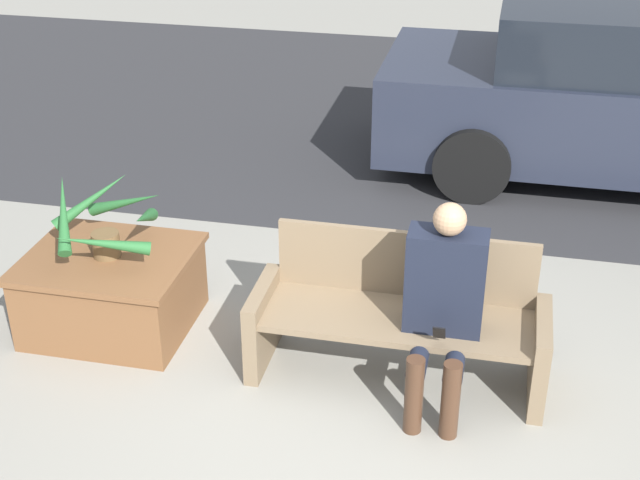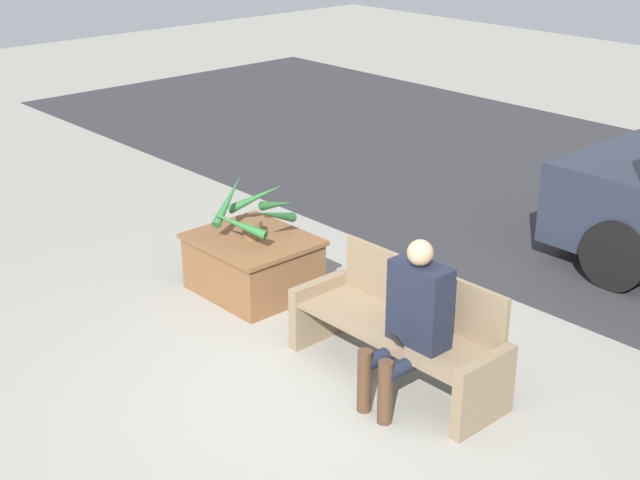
{
  "view_description": "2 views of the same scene",
  "coord_description": "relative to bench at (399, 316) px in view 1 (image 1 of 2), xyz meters",
  "views": [
    {
      "loc": [
        0.72,
        -3.8,
        3.28
      ],
      "look_at": [
        -0.35,
        1.02,
        0.67
      ],
      "focal_mm": 50.0,
      "sensor_mm": 36.0,
      "label": 1
    },
    {
      "loc": [
        4.15,
        -3.71,
        3.53
      ],
      "look_at": [
        -1.08,
        1.04,
        0.62
      ],
      "focal_mm": 50.0,
      "sensor_mm": 36.0,
      "label": 2
    }
  ],
  "objects": [
    {
      "name": "road_surface",
      "position": [
        -0.21,
        4.7,
        -0.39
      ],
      "size": [
        20.0,
        6.0,
        0.01
      ],
      "primitive_type": "cube",
      "color": "#2D2D30",
      "rests_on": "ground_plane"
    },
    {
      "name": "ground_plane",
      "position": [
        -0.21,
        -0.69,
        -0.39
      ],
      "size": [
        30.0,
        30.0,
        0.0
      ],
      "primitive_type": "plane",
      "color": "gray"
    },
    {
      "name": "potted_plant",
      "position": [
        -1.9,
        0.12,
        0.37
      ],
      "size": [
        0.78,
        0.8,
        0.51
      ],
      "color": "brown",
      "rests_on": "planter_box"
    },
    {
      "name": "person_seated",
      "position": [
        0.26,
        -0.19,
        0.27
      ],
      "size": [
        0.45,
        0.6,
        1.22
      ],
      "color": "black",
      "rests_on": "ground_plane"
    },
    {
      "name": "planter_box",
      "position": [
        -1.9,
        0.1,
        -0.11
      ],
      "size": [
        1.06,
        0.91,
        0.53
      ],
      "color": "brown",
      "rests_on": "ground_plane"
    },
    {
      "name": "bench",
      "position": [
        0.0,
        0.0,
        0.0
      ],
      "size": [
        1.76,
        0.59,
        0.85
      ],
      "color": "#7A664C",
      "rests_on": "ground_plane"
    }
  ]
}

